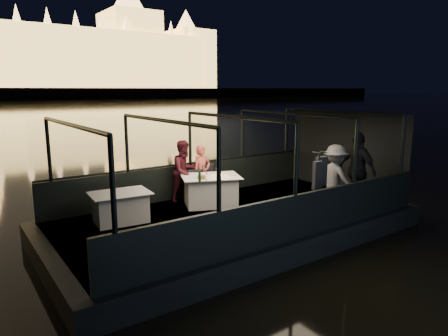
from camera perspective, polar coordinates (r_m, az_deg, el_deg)
boat_hull at (r=9.74m, az=1.38°, el=-9.36°), size 8.60×4.40×1.00m
boat_deck at (r=9.58m, az=1.39°, el=-6.67°), size 8.00×4.00×0.04m
gunwale_port at (r=11.07m, az=-4.78°, el=-1.74°), size 8.00×0.08×0.90m
gunwale_starboard at (r=8.00m, az=10.04°, el=-6.94°), size 8.00×0.08×0.90m
cabin_glass_port at (r=10.87m, az=-4.88°, el=4.18°), size 8.00×0.02×1.40m
cabin_glass_starboard at (r=7.73m, az=10.32°, el=1.19°), size 8.00×0.02×1.40m
cabin_roof_glass at (r=9.14m, az=1.46°, el=7.31°), size 8.00×4.00×0.02m
end_wall_fore at (r=7.67m, az=-23.38°, el=-3.07°), size 0.02×4.00×2.30m
end_wall_aft at (r=12.08m, az=16.85°, el=2.28°), size 0.02×4.00×2.30m
canopy_ribs at (r=9.29m, az=1.42°, el=0.22°), size 8.00×4.00×2.30m
dining_table_central at (r=10.18m, az=-1.91°, el=-3.24°), size 1.74×1.52×0.77m
dining_table_aft at (r=9.19m, az=-14.57°, el=-5.19°), size 1.36×1.04×0.68m
chair_port_left at (r=10.53m, az=-3.63°, el=-2.39°), size 0.48×0.48×0.82m
chair_port_right at (r=10.76m, az=-1.79°, el=-2.08°), size 0.51×0.51×0.91m
coat_stand at (r=9.09m, az=13.31°, el=-1.94°), size 0.54×0.48×1.61m
person_woman_coral at (r=10.79m, az=-3.16°, el=-0.43°), size 0.53×0.37×1.44m
person_man_maroon at (r=10.52m, az=-5.64°, el=-0.77°), size 0.86×0.72×1.62m
passenger_stripe at (r=10.08m, az=15.59°, el=-1.07°), size 0.60×1.05×1.62m
passenger_dark at (r=10.44m, az=18.35°, el=-0.82°), size 0.56×1.15×1.90m
wine_bottle at (r=9.44m, az=-3.51°, el=-1.09°), size 0.08×0.08×0.31m
bread_basket at (r=9.76m, az=-3.21°, el=-1.34°), size 0.24×0.24×0.08m
amber_candle at (r=10.03m, az=-0.55°, el=-0.98°), size 0.08×0.08×0.09m
plate_near at (r=10.16m, az=1.09°, el=-1.00°), size 0.31×0.31×0.02m
plate_far at (r=9.97m, az=-3.91°, el=-1.26°), size 0.26×0.26×0.02m
wine_glass_white at (r=9.63m, az=-2.51°, el=-1.17°), size 0.07×0.07×0.21m
wine_glass_red at (r=10.18m, az=-1.03°, el=-0.48°), size 0.07×0.07×0.18m
wine_glass_empty at (r=9.83m, az=-0.85°, el=-0.91°), size 0.07×0.07×0.20m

